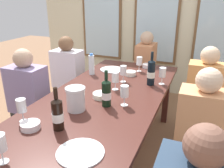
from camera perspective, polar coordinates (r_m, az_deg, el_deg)
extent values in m
plane|color=#8D6345|center=(2.46, -2.08, -19.27)|extent=(12.00, 12.00, 0.00)
cube|color=beige|center=(3.92, 11.18, 18.68)|extent=(4.19, 0.06, 2.90)
cube|color=brown|center=(4.18, -2.57, 19.16)|extent=(0.72, 0.03, 1.88)
cube|color=silver|center=(4.16, -2.67, 19.16)|extent=(0.64, 0.01, 1.80)
cube|color=brown|center=(3.88, 11.04, 18.67)|extent=(0.72, 0.03, 1.88)
cube|color=silver|center=(3.86, 10.98, 18.66)|extent=(0.64, 0.01, 1.80)
cube|color=brown|center=(3.80, 25.82, 17.01)|extent=(0.72, 0.03, 1.88)
cube|color=silver|center=(3.79, 25.82, 17.00)|extent=(0.64, 0.01, 1.80)
cube|color=#48231D|center=(2.07, -2.35, -3.90)|extent=(0.99, 2.37, 0.04)
cube|color=#48231D|center=(3.28, -0.76, -1.14)|extent=(0.07, 0.07, 0.70)
cube|color=#48231D|center=(3.08, 13.07, -3.24)|extent=(0.07, 0.07, 0.70)
cylinder|color=white|center=(1.41, -7.75, -16.30)|extent=(0.28, 0.28, 0.01)
cylinder|color=white|center=(2.81, -0.11, 3.57)|extent=(0.27, 0.27, 0.01)
cylinder|color=silver|center=(1.83, -8.86, -3.92)|extent=(0.14, 0.14, 0.17)
cylinder|color=silver|center=(1.80, -9.03, -1.18)|extent=(0.16, 0.16, 0.02)
cylinder|color=black|center=(2.34, 9.55, 2.57)|extent=(0.07, 0.07, 0.24)
cone|color=black|center=(2.31, 9.75, 5.66)|extent=(0.07, 0.07, 0.02)
cylinder|color=black|center=(2.29, 9.83, 6.85)|extent=(0.03, 0.03, 0.08)
cylinder|color=white|center=(2.35, 9.54, 2.29)|extent=(0.08, 0.08, 0.06)
cylinder|color=black|center=(1.60, -13.17, -7.55)|extent=(0.08, 0.07, 0.20)
cone|color=black|center=(1.55, -13.51, -3.87)|extent=(0.08, 0.07, 0.02)
cylinder|color=black|center=(1.53, -13.67, -2.19)|extent=(0.03, 0.03, 0.08)
cylinder|color=silver|center=(1.61, -13.14, -7.87)|extent=(0.08, 0.08, 0.06)
cylinder|color=black|center=(1.88, -1.39, -2.52)|extent=(0.08, 0.08, 0.20)
cone|color=black|center=(1.83, -1.42, 0.72)|extent=(0.08, 0.08, 0.02)
cylinder|color=black|center=(1.82, -1.44, 2.19)|extent=(0.03, 0.03, 0.08)
cylinder|color=white|center=(1.88, -1.39, -2.80)|extent=(0.08, 0.08, 0.06)
cylinder|color=white|center=(2.93, 8.62, 4.42)|extent=(0.12, 0.12, 0.05)
cylinder|color=white|center=(2.62, 4.49, 2.63)|extent=(0.13, 0.13, 0.05)
cylinder|color=white|center=(1.69, -19.35, -9.60)|extent=(0.13, 0.13, 0.05)
cylinder|color=white|center=(2.05, -2.68, -2.78)|extent=(0.15, 0.15, 0.04)
cylinder|color=white|center=(2.64, -5.04, 4.68)|extent=(0.06, 0.06, 0.22)
cylinder|color=blue|center=(2.61, -5.12, 7.21)|extent=(0.04, 0.04, 0.02)
cylinder|color=white|center=(1.81, -20.80, -8.46)|extent=(0.06, 0.06, 0.00)
cylinder|color=white|center=(1.79, -20.97, -7.36)|extent=(0.01, 0.01, 0.07)
cylinder|color=white|center=(1.76, -21.33, -4.91)|extent=(0.07, 0.07, 0.09)
cylinder|color=white|center=(2.78, 6.61, 3.16)|extent=(0.06, 0.06, 0.00)
cylinder|color=white|center=(2.77, 6.64, 3.94)|extent=(0.01, 0.01, 0.07)
cylinder|color=white|center=(2.75, 6.71, 5.63)|extent=(0.07, 0.07, 0.09)
cylinder|color=beige|center=(2.75, 6.69, 5.06)|extent=(0.06, 0.06, 0.03)
cylinder|color=white|center=(1.46, -25.05, -16.87)|extent=(0.06, 0.06, 0.00)
cylinder|color=white|center=(1.44, -25.30, -15.61)|extent=(0.01, 0.01, 0.07)
cylinder|color=white|center=(1.39, -25.85, -12.78)|extent=(0.07, 0.07, 0.09)
cylinder|color=maroon|center=(1.41, -25.66, -13.77)|extent=(0.06, 0.06, 0.03)
cylinder|color=white|center=(1.93, 3.02, -5.17)|extent=(0.06, 0.06, 0.00)
cylinder|color=white|center=(1.91, 3.04, -4.11)|extent=(0.01, 0.01, 0.07)
cylinder|color=white|center=(1.87, 3.09, -1.76)|extent=(0.07, 0.07, 0.09)
cylinder|color=#590C19|center=(1.89, 3.07, -2.74)|extent=(0.06, 0.06, 0.02)
cylinder|color=white|center=(2.42, 12.05, 0.02)|extent=(0.06, 0.06, 0.00)
cylinder|color=white|center=(2.40, 12.12, 0.90)|extent=(0.01, 0.01, 0.07)
cylinder|color=white|center=(2.38, 12.27, 2.82)|extent=(0.07, 0.07, 0.09)
cylinder|color=maroon|center=(2.39, 12.22, 2.17)|extent=(0.06, 0.06, 0.03)
cylinder|color=white|center=(2.43, 2.74, 0.59)|extent=(0.06, 0.06, 0.00)
cylinder|color=white|center=(2.42, 2.75, 1.47)|extent=(0.01, 0.01, 0.07)
cylinder|color=white|center=(2.39, 2.79, 3.39)|extent=(0.07, 0.07, 0.09)
cylinder|color=#590C19|center=(2.40, 2.77, 2.60)|extent=(0.06, 0.06, 0.02)
cylinder|color=white|center=(2.23, 0.81, -1.32)|extent=(0.06, 0.06, 0.00)
cylinder|color=white|center=(2.22, 0.81, -0.37)|extent=(0.01, 0.01, 0.07)
cylinder|color=white|center=(2.19, 0.82, 1.70)|extent=(0.07, 0.07, 0.09)
cube|color=#2D2E2C|center=(2.72, -18.79, -10.33)|extent=(0.32, 0.24, 0.45)
cube|color=#8C7CA8|center=(2.52, -20.03, -1.23)|extent=(0.38, 0.24, 0.48)
sphere|color=tan|center=(2.42, -20.98, 5.91)|extent=(0.19, 0.19, 0.19)
cube|color=#2C3744|center=(2.20, 19.66, -18.88)|extent=(0.32, 0.24, 0.45)
cube|color=tan|center=(1.94, 21.34, -8.22)|extent=(0.38, 0.24, 0.48)
sphere|color=beige|center=(1.81, 22.69, 0.82)|extent=(0.19, 0.19, 0.19)
sphere|color=brown|center=(1.06, 22.06, -13.91)|extent=(0.19, 0.19, 0.19)
cube|color=#212930|center=(3.25, -10.24, -4.11)|extent=(0.32, 0.24, 0.45)
cube|color=silver|center=(3.08, -10.79, 3.73)|extent=(0.38, 0.24, 0.48)
sphere|color=brown|center=(3.01, -11.22, 9.66)|extent=(0.19, 0.19, 0.19)
cube|color=#30252E|center=(2.85, 20.67, -9.05)|extent=(0.32, 0.24, 0.45)
cube|color=#DD9553|center=(2.66, 21.95, -0.32)|extent=(0.38, 0.24, 0.48)
sphere|color=beige|center=(2.57, 22.93, 6.45)|extent=(0.19, 0.19, 0.19)
cube|color=#243439|center=(3.60, 7.88, -1.39)|extent=(0.24, 0.32, 0.45)
cube|color=tan|center=(3.45, 8.26, 5.76)|extent=(0.24, 0.38, 0.48)
sphere|color=tan|center=(3.38, 8.55, 11.08)|extent=(0.19, 0.19, 0.19)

